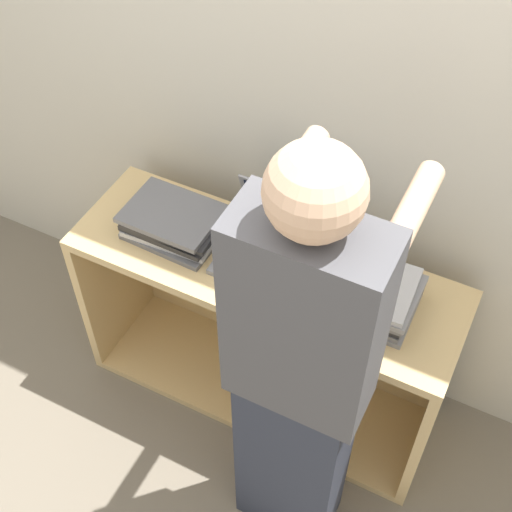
{
  "coord_description": "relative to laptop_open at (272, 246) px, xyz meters",
  "views": [
    {
      "loc": [
        0.69,
        -1.21,
        2.64
      ],
      "look_at": [
        0.0,
        0.16,
        0.91
      ],
      "focal_mm": 50.0,
      "sensor_mm": 36.0,
      "label": 1
    }
  ],
  "objects": [
    {
      "name": "person",
      "position": [
        0.31,
        -0.46,
        0.04
      ],
      "size": [
        0.4,
        0.53,
        1.74
      ],
      "color": "#2D3342",
      "rests_on": "ground_plane"
    },
    {
      "name": "wall_back",
      "position": [
        0.0,
        0.28,
        0.36
      ],
      "size": [
        8.0,
        0.05,
        2.4
      ],
      "color": "beige",
      "rests_on": "ground_plane"
    },
    {
      "name": "ground_plane",
      "position": [
        0.0,
        -0.28,
        -0.84
      ],
      "size": [
        12.0,
        12.0,
        0.0
      ],
      "primitive_type": "plane",
      "color": "#756B5B"
    },
    {
      "name": "laptop_open",
      "position": [
        0.0,
        0.0,
        0.0
      ],
      "size": [
        0.33,
        0.32,
        0.25
      ],
      "color": "gray",
      "rests_on": "cart"
    },
    {
      "name": "laptop_stack_left",
      "position": [
        -0.35,
        -0.05,
        -0.0
      ],
      "size": [
        0.35,
        0.27,
        0.1
      ],
      "color": "slate",
      "rests_on": "cart"
    },
    {
      "name": "laptop_stack_right",
      "position": [
        0.36,
        -0.05,
        0.01
      ],
      "size": [
        0.35,
        0.27,
        0.12
      ],
      "color": "gray",
      "rests_on": "cart"
    },
    {
      "name": "cart",
      "position": [
        0.0,
        0.02,
        -0.45
      ],
      "size": [
        1.4,
        0.45,
        0.79
      ],
      "color": "tan",
      "rests_on": "ground_plane"
    }
  ]
}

